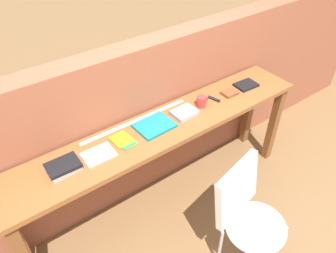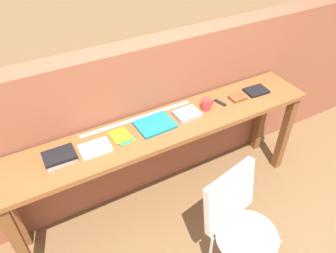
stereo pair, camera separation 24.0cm
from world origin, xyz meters
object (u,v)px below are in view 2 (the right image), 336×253
at_px(book_stack_leftmost, 59,157).
at_px(book_repair_rightmost, 256,91).
at_px(chair_white_moulded, 241,223).
at_px(multitool_folded, 220,103).
at_px(pamphlet_pile_colourful, 122,136).
at_px(magazine_cycling, 95,148).
at_px(leather_journal_brown, 238,98).
at_px(book_open_centre, 155,124).
at_px(mug, 206,104).

relative_size(book_stack_leftmost, book_repair_rightmost, 1.10).
height_order(chair_white_moulded, multitool_folded, multitool_folded).
relative_size(pamphlet_pile_colourful, book_repair_rightmost, 1.03).
relative_size(magazine_cycling, leather_journal_brown, 1.60).
bearing_deg(book_repair_rightmost, magazine_cycling, -175.94).
xyz_separation_m(multitool_folded, book_repair_rightmost, (0.37, -0.01, 0.00)).
distance_m(chair_white_moulded, book_open_centre, 0.92).
xyz_separation_m(pamphlet_pile_colourful, leather_journal_brown, (1.02, -0.01, 0.01)).
bearing_deg(magazine_cycling, chair_white_moulded, -47.49).
relative_size(pamphlet_pile_colourful, book_open_centre, 0.72).
height_order(book_stack_leftmost, mug, mug).
relative_size(mug, book_repair_rightmost, 0.58).
distance_m(magazine_cycling, book_open_centre, 0.47).
bearing_deg(multitool_folded, book_repair_rightmost, -1.23).
distance_m(chair_white_moulded, book_stack_leftmost, 1.28).
bearing_deg(pamphlet_pile_colourful, book_stack_leftmost, -178.01).
xyz_separation_m(magazine_cycling, leather_journal_brown, (1.23, 0.01, 0.00)).
relative_size(pamphlet_pile_colourful, mug, 1.78).
bearing_deg(book_open_centre, book_stack_leftmost, 179.20).
height_order(magazine_cycling, pamphlet_pile_colourful, magazine_cycling).
bearing_deg(leather_journal_brown, book_stack_leftmost, -178.84).
xyz_separation_m(magazine_cycling, book_open_centre, (0.47, 0.03, 0.00)).
bearing_deg(pamphlet_pile_colourful, multitool_folded, 0.13).
height_order(book_stack_leftmost, pamphlet_pile_colourful, book_stack_leftmost).
distance_m(mug, book_repair_rightmost, 0.51).
distance_m(chair_white_moulded, magazine_cycling, 1.11).
bearing_deg(multitool_folded, chair_white_moulded, -114.71).
bearing_deg(book_repair_rightmost, book_stack_leftmost, -176.43).
bearing_deg(book_repair_rightmost, book_open_centre, -177.31).
height_order(mug, multitool_folded, mug).
xyz_separation_m(book_stack_leftmost, pamphlet_pile_colourful, (0.45, 0.02, -0.02)).
bearing_deg(multitool_folded, mug, -178.29).
bearing_deg(chair_white_moulded, book_open_centre, 105.39).
height_order(chair_white_moulded, mug, mug).
xyz_separation_m(book_stack_leftmost, book_repair_rightmost, (1.68, 0.01, -0.02)).
distance_m(magazine_cycling, leather_journal_brown, 1.23).
relative_size(mug, leather_journal_brown, 0.85).
relative_size(book_stack_leftmost, magazine_cycling, 1.01).
bearing_deg(chair_white_moulded, book_repair_rightmost, 47.15).
height_order(book_open_centre, mug, mug).
relative_size(magazine_cycling, mug, 1.89).
bearing_deg(leather_journal_brown, pamphlet_pile_colourful, -179.67).
bearing_deg(magazine_cycling, mug, 2.24).
relative_size(book_stack_leftmost, leather_journal_brown, 1.62).
distance_m(multitool_folded, book_repair_rightmost, 0.37).
xyz_separation_m(book_open_centre, multitool_folded, (0.60, -0.00, -0.00)).
bearing_deg(mug, multitool_folded, 1.71).
relative_size(chair_white_moulded, pamphlet_pile_colourful, 4.56).
bearing_deg(magazine_cycling, multitool_folded, 2.27).
bearing_deg(magazine_cycling, book_open_centre, 4.35).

